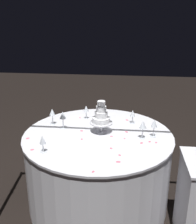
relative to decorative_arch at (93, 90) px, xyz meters
The scene contains 28 objects.
ground_plane 1.38m from the decorative_arch, 90.21° to the right, with size 12.00×12.00×0.00m, color black.
decorative_arch is the anchor object (origin of this frame).
main_table 1.01m from the decorative_arch, 90.21° to the right, with size 1.46×1.46×0.79m.
tiered_cake 0.56m from the decorative_arch, 93.78° to the right, with size 0.22×0.22×0.32m.
wine_glass_0 0.77m from the decorative_arch, 146.43° to the right, with size 0.06×0.06×0.18m.
wine_glass_1 0.88m from the decorative_arch, 76.97° to the right, with size 0.06×0.06×0.15m.
wine_glass_2 0.85m from the decorative_arch, 47.52° to the right, with size 0.06×0.06×0.17m.
wine_glass_3 0.67m from the decorative_arch, 144.63° to the right, with size 0.07×0.07×0.18m.
wine_glass_4 0.62m from the decorative_arch, ahead, with size 0.06×0.06×0.15m.
wine_glass_5 0.87m from the decorative_arch, 116.69° to the right, with size 0.06×0.06×0.15m.
wine_glass_6 0.71m from the decorative_arch, 50.79° to the right, with size 0.06×0.06×0.18m.
rose_petal_0 0.97m from the decorative_arch, 72.00° to the right, with size 0.03×0.02×0.00m, color #EA6B84.
rose_petal_1 0.70m from the decorative_arch, 67.45° to the right, with size 0.04×0.02×0.00m, color #EA6B84.
rose_petal_2 1.14m from the decorative_arch, 90.46° to the right, with size 0.03×0.02×0.00m, color #EA6B84.
rose_petal_3 0.61m from the decorative_arch, 58.05° to the right, with size 0.03×0.02×0.00m, color #EA6B84.
rose_petal_4 0.59m from the decorative_arch, 169.13° to the left, with size 0.03×0.02×0.00m, color #EA6B84.
rose_petal_5 0.97m from the decorative_arch, 110.61° to the right, with size 0.04×0.03×0.00m, color #EA6B84.
rose_petal_6 0.76m from the decorative_arch, ahead, with size 0.04×0.02×0.00m, color #EA6B84.
rose_petal_7 0.63m from the decorative_arch, 96.29° to the left, with size 0.03×0.02×0.00m, color #EA6B84.
rose_petal_8 0.77m from the decorative_arch, 154.27° to the right, with size 0.03×0.02×0.00m, color #EA6B84.
rose_petal_9 0.67m from the decorative_arch, 133.12° to the right, with size 0.02×0.02×0.00m, color #EA6B84.
rose_petal_10 0.81m from the decorative_arch, 157.61° to the right, with size 0.03×0.02×0.00m, color #EA6B84.
rose_petal_11 0.61m from the decorative_arch, 144.94° to the left, with size 0.04×0.03×0.00m, color #EA6B84.
rose_petal_12 0.75m from the decorative_arch, 122.63° to the right, with size 0.03×0.02×0.00m, color #EA6B84.
rose_petal_13 0.87m from the decorative_arch, 16.05° to the right, with size 0.04×0.03×0.00m, color #EA6B84.
rose_petal_14 0.65m from the decorative_arch, 113.15° to the right, with size 0.03×0.02×0.00m, color #EA6B84.
rose_petal_15 0.72m from the decorative_arch, 153.99° to the right, with size 0.04×0.03×0.00m, color #EA6B84.
rose_petal_16 0.57m from the decorative_arch, 154.38° to the right, with size 0.03×0.02×0.00m, color #EA6B84.
Camera 1 is at (-0.26, 2.44, 1.94)m, focal length 44.45 mm.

